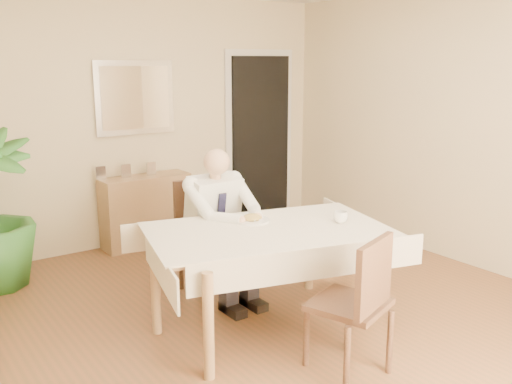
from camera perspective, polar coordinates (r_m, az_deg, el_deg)
room at (r=4.01m, az=2.89°, el=3.94°), size 5.00×5.02×2.60m
doorway at (r=6.92m, az=0.39°, el=5.36°), size 0.96×0.07×2.10m
mirror at (r=6.09m, az=-12.00°, el=9.21°), size 0.86×0.04×0.76m
dining_table at (r=4.12m, az=1.18°, el=-4.85°), size 1.96×1.44×0.75m
chair_far at (r=4.87m, az=-5.04°, el=-3.66°), size 0.48×0.48×0.95m
chair_near at (r=3.59m, az=10.26°, el=-10.40°), size 0.55×0.56×0.92m
seated_man at (r=4.58m, az=-3.23°, el=-2.69°), size 0.48×0.72×1.24m
plate at (r=4.27m, az=-0.37°, el=-2.86°), size 0.26×0.26×0.02m
food at (r=4.27m, az=-0.37°, el=-2.58°), size 0.14×0.14×0.06m
knife at (r=4.25m, az=0.54°, el=-2.74°), size 0.01×0.13×0.01m
fork at (r=4.20m, az=-0.35°, el=-2.91°), size 0.01×0.13×0.01m
coffee_mug at (r=4.28m, az=8.44°, el=-2.50°), size 0.14×0.14×0.09m
sideboard at (r=6.14m, az=-10.92°, el=-1.84°), size 0.94×0.33×0.75m
photo_frame_left at (r=5.95m, az=-15.27°, el=1.83°), size 0.10×0.02×0.14m
photo_frame_center at (r=6.00m, az=-12.87°, el=2.06°), size 0.10×0.02×0.14m
photo_frame_right at (r=6.08m, az=-10.44°, el=2.31°), size 0.10×0.02×0.14m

